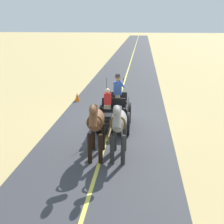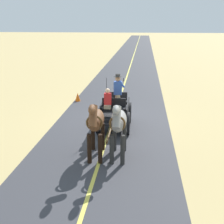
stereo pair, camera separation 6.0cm
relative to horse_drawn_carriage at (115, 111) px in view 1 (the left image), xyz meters
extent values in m
plane|color=tan|center=(0.20, -0.63, -0.82)|extent=(200.00, 200.00, 0.00)
cube|color=#38383D|center=(0.20, -0.63, -0.81)|extent=(5.36, 160.00, 0.01)
cube|color=#DBCC4C|center=(0.20, -0.63, -0.81)|extent=(0.12, 160.00, 0.00)
cube|color=black|center=(0.00, -0.08, -0.16)|extent=(1.22, 2.21, 0.12)
cube|color=black|center=(-0.57, -0.09, 0.12)|extent=(0.08, 2.09, 0.44)
cube|color=black|center=(0.57, -0.08, 0.12)|extent=(0.08, 2.09, 0.44)
cube|color=black|center=(-0.01, 1.14, -0.26)|extent=(1.08, 0.25, 0.08)
cube|color=black|center=(0.02, -1.28, -0.34)|extent=(0.72, 0.21, 0.06)
cube|color=black|center=(0.00, 0.52, 0.22)|extent=(1.02, 0.37, 0.14)
cube|color=black|center=(0.00, 0.34, 0.44)|extent=(1.02, 0.09, 0.44)
cube|color=black|center=(0.01, -0.58, 0.22)|extent=(1.02, 0.37, 0.14)
cube|color=black|center=(0.01, -0.76, 0.44)|extent=(1.02, 0.09, 0.44)
cylinder|color=black|center=(-0.65, 0.68, -0.34)|extent=(0.11, 0.96, 0.96)
cylinder|color=black|center=(-0.65, 0.68, -0.34)|extent=(0.12, 0.21, 0.21)
cylinder|color=black|center=(0.65, 0.69, -0.34)|extent=(0.11, 0.96, 0.96)
cylinder|color=black|center=(0.65, 0.69, -0.34)|extent=(0.12, 0.21, 0.21)
cylinder|color=black|center=(-0.64, -0.86, -0.34)|extent=(0.11, 0.96, 0.96)
cylinder|color=black|center=(-0.64, -0.86, -0.34)|extent=(0.12, 0.21, 0.21)
cylinder|color=black|center=(0.66, -0.85, -0.34)|extent=(0.11, 0.96, 0.96)
cylinder|color=black|center=(0.66, -0.85, -0.34)|extent=(0.12, 0.21, 0.21)
cylinder|color=brown|center=(-0.02, 2.12, -0.21)|extent=(0.09, 2.00, 0.07)
cylinder|color=black|center=(0.30, 0.52, 0.92)|extent=(0.02, 0.02, 1.30)
cylinder|color=#998466|center=(-0.15, 0.24, 0.35)|extent=(0.22, 0.22, 0.90)
cube|color=#2D4C99|center=(-0.15, 0.24, 1.08)|extent=(0.34, 0.22, 0.56)
sphere|color=#9E7051|center=(-0.15, 0.24, 1.48)|extent=(0.22, 0.22, 0.22)
cylinder|color=black|center=(-0.15, 0.24, 1.58)|extent=(0.36, 0.36, 0.01)
cylinder|color=black|center=(-0.15, 0.24, 1.63)|extent=(0.20, 0.20, 0.10)
cylinder|color=#2D4C99|center=(-0.33, 0.28, 1.26)|extent=(0.26, 0.08, 0.32)
cube|color=black|center=(-0.39, 0.30, 1.46)|extent=(0.02, 0.07, 0.14)
cube|color=#998466|center=(0.25, 0.64, 0.36)|extent=(0.28, 0.32, 0.14)
cube|color=red|center=(0.25, 0.52, 0.67)|extent=(0.30, 0.20, 0.48)
sphere|color=beige|center=(0.25, 0.52, 1.02)|extent=(0.20, 0.20, 0.20)
ellipsoid|color=gray|center=(-0.42, 2.91, 0.55)|extent=(0.58, 1.57, 0.64)
cylinder|color=#272726|center=(-0.60, 3.46, -0.29)|extent=(0.15, 0.15, 1.05)
cylinder|color=#272726|center=(-0.24, 3.46, -0.29)|extent=(0.15, 0.15, 1.05)
cylinder|color=#272726|center=(-0.59, 2.36, -0.29)|extent=(0.15, 0.15, 1.05)
cylinder|color=#272726|center=(-0.23, 2.37, -0.29)|extent=(0.15, 0.15, 1.05)
cylinder|color=gray|center=(-0.43, 3.76, 0.95)|extent=(0.27, 0.65, 0.73)
ellipsoid|color=gray|center=(-0.43, 3.98, 1.26)|extent=(0.23, 0.54, 0.28)
cube|color=#272726|center=(-0.43, 3.74, 0.99)|extent=(0.07, 0.50, 0.56)
cylinder|color=#272726|center=(-0.40, 2.17, 0.25)|extent=(0.11, 0.11, 0.70)
torus|color=brown|center=(-0.42, 3.46, 0.63)|extent=(0.55, 0.08, 0.55)
ellipsoid|color=brown|center=(0.37, 2.92, 0.55)|extent=(0.65, 1.59, 0.64)
cylinder|color=black|center=(0.15, 3.45, -0.29)|extent=(0.15, 0.15, 1.05)
cylinder|color=black|center=(0.52, 3.48, -0.29)|extent=(0.15, 0.15, 1.05)
cylinder|color=black|center=(0.22, 2.36, -0.29)|extent=(0.15, 0.15, 1.05)
cylinder|color=black|center=(0.58, 2.39, -0.29)|extent=(0.15, 0.15, 1.05)
cylinder|color=brown|center=(0.32, 3.76, 0.95)|extent=(0.30, 0.66, 0.73)
ellipsoid|color=brown|center=(0.30, 3.98, 1.26)|extent=(0.25, 0.55, 0.28)
cube|color=black|center=(0.32, 3.74, 0.99)|extent=(0.09, 0.50, 0.56)
cylinder|color=black|center=(0.41, 2.18, 0.25)|extent=(0.11, 0.11, 0.70)
torus|color=brown|center=(0.33, 3.46, 0.63)|extent=(0.55, 0.10, 0.55)
cone|color=orange|center=(2.66, -4.32, -0.57)|extent=(0.32, 0.32, 0.50)
camera|label=1|loc=(-1.16, 12.40, 3.86)|focal=47.18mm
camera|label=2|loc=(-1.22, 12.40, 3.86)|focal=47.18mm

